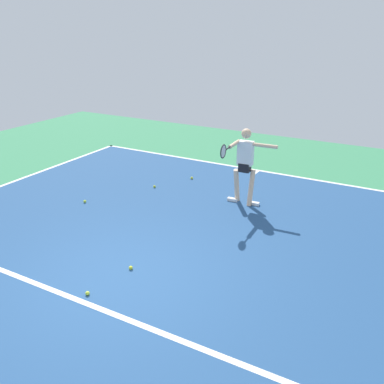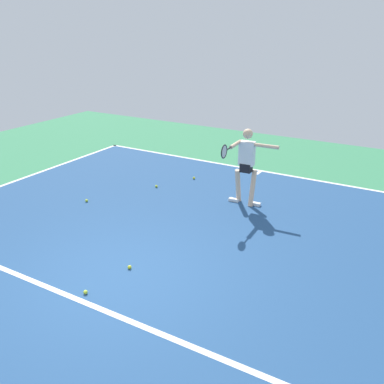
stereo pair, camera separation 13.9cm
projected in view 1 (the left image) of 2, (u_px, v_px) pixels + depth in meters
name	position (u px, v px, depth m)	size (l,w,h in m)	color
ground_plane	(119.00, 279.00, 6.93)	(20.73, 20.73, 0.00)	#388456
court_surface	(119.00, 279.00, 6.93)	(10.69, 12.65, 0.00)	navy
court_line_baseline_near	(258.00, 170.00, 12.02)	(10.69, 0.10, 0.01)	white
court_line_service	(88.00, 304.00, 6.31)	(8.02, 0.10, 0.01)	white
court_line_centre_mark	(256.00, 172.00, 11.85)	(0.10, 0.30, 0.01)	white
tennis_player	(245.00, 162.00, 9.45)	(1.10, 1.21, 1.76)	beige
tennis_ball_far_corner	(85.00, 201.00, 9.86)	(0.07, 0.07, 0.07)	#C6E53D
tennis_ball_near_service_line	(154.00, 186.00, 10.75)	(0.07, 0.07, 0.07)	#CCE033
tennis_ball_by_baseline	(131.00, 268.00, 7.18)	(0.07, 0.07, 0.07)	yellow
tennis_ball_by_sideline	(192.00, 178.00, 11.34)	(0.07, 0.07, 0.07)	yellow
tennis_ball_centre_court	(87.00, 293.00, 6.51)	(0.07, 0.07, 0.07)	#C6E53D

